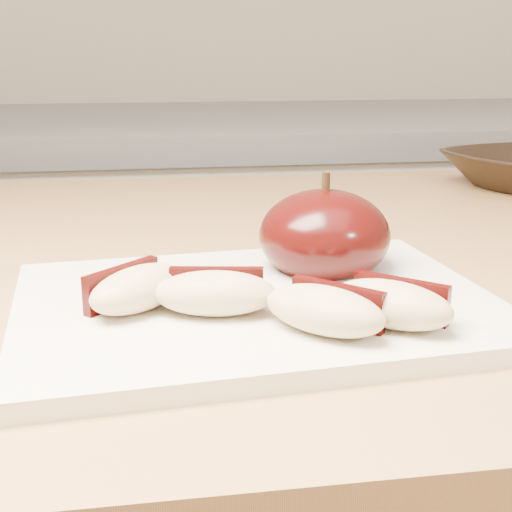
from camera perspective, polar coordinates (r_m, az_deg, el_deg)
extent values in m
cube|color=silver|center=(1.37, -5.09, -9.63)|extent=(2.40, 0.60, 0.90)
cube|color=slate|center=(1.24, -5.64, 10.25)|extent=(2.40, 0.62, 0.04)
cube|color=#AF7F4C|center=(0.57, -1.01, -1.18)|extent=(1.64, 0.64, 0.04)
cube|color=silver|center=(0.42, 0.00, -4.03)|extent=(0.29, 0.22, 0.01)
ellipsoid|color=black|center=(0.47, 5.49, 1.64)|extent=(0.10, 0.10, 0.06)
cylinder|color=black|center=(0.46, 5.61, 5.91)|extent=(0.01, 0.01, 0.01)
ellipsoid|color=tan|center=(0.40, -9.30, -2.57)|extent=(0.07, 0.07, 0.02)
cube|color=black|center=(0.41, -10.68, -2.31)|extent=(0.04, 0.04, 0.02)
ellipsoid|color=tan|center=(0.39, -3.31, -2.99)|extent=(0.07, 0.04, 0.02)
cube|color=black|center=(0.40, -3.17, -2.46)|extent=(0.05, 0.01, 0.02)
ellipsoid|color=tan|center=(0.36, 5.47, -4.34)|extent=(0.07, 0.07, 0.02)
cube|color=black|center=(0.37, 6.53, -3.85)|extent=(0.04, 0.04, 0.02)
ellipsoid|color=tan|center=(0.37, 10.73, -3.81)|extent=(0.07, 0.07, 0.02)
cube|color=black|center=(0.39, 11.50, -3.33)|extent=(0.04, 0.04, 0.02)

